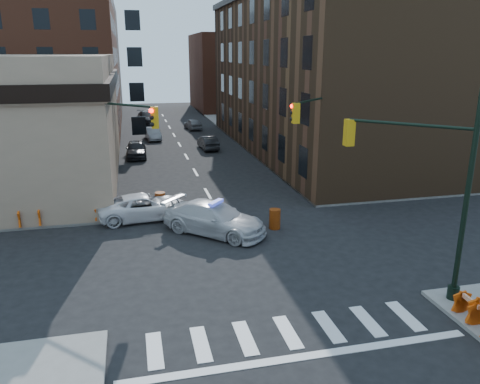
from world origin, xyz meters
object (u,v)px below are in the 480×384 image
pickup (144,207)px  barricade_nw_a (105,213)px  parked_car_wfar (153,134)px  parked_car_enear (208,143)px  barrel_bank (160,201)px  parked_car_wnear (136,149)px  police_car (215,218)px  pedestrian_b (30,207)px  pedestrian_a (75,200)px  barrel_road (275,219)px

pickup → barricade_nw_a: size_ratio=4.61×
parked_car_wfar → parked_car_enear: bearing=-58.6°
parked_car_enear → barrel_bank: 18.58m
pickup → parked_car_wnear: size_ratio=1.16×
pickup → parked_car_enear: size_ratio=1.28×
police_car → parked_car_wnear: (-3.64, 19.97, -0.07)m
parked_car_wfar → barricade_nw_a: (-4.00, -25.82, -0.09)m
parked_car_wfar → barricade_nw_a: parked_car_wfar is taller
police_car → barrel_bank: size_ratio=5.11×
police_car → pickup: police_car is taller
parked_car_enear → barricade_nw_a: parked_car_enear is taller
parked_car_wfar → pedestrian_b: size_ratio=2.04×
pedestrian_b → parked_car_wnear: bearing=81.4°
parked_car_wfar → barrel_bank: (-0.84, -24.25, -0.10)m
pedestrian_a → pedestrian_b: size_ratio=1.01×
pedestrian_a → barrel_road: pedestrian_a is taller
parked_car_enear → pedestrian_b: pedestrian_b is taller
parked_car_wnear → parked_car_enear: parked_car_wnear is taller
barrel_bank → parked_car_wfar: bearing=88.0°
barrel_bank → pedestrian_a: bearing=-173.1°
parked_car_wnear → parked_car_enear: size_ratio=1.10×
parked_car_wnear → parked_car_enear: (6.95, 2.14, -0.09)m
pedestrian_b → barricade_nw_a: (3.91, -0.30, -0.56)m
parked_car_wnear → police_car: bearing=-78.3°
parked_car_wfar → barrel_bank: parked_car_wfar is taller
parked_car_wnear → barrel_bank: bearing=-84.5°
parked_car_wfar → barrel_road: 29.21m
parked_car_wnear → barrel_road: (6.94, -20.03, -0.21)m
parked_car_enear → pedestrian_a: (-10.65, -18.22, 0.48)m
parked_car_wnear → parked_car_wfar: bearing=78.8°
pedestrian_b → barrel_road: pedestrian_b is taller
police_car → pedestrian_b: 10.13m
police_car → pickup: (-3.51, 3.13, -0.10)m
pedestrian_b → barrel_bank: pedestrian_b is taller
parked_car_enear → pedestrian_b: bearing=51.7°
police_car → barricade_nw_a: (-5.69, 2.90, -0.25)m
police_car → parked_car_wfar: (-1.69, 28.72, -0.17)m
parked_car_wnear → pedestrian_b: size_ratio=2.27×
pedestrian_a → parked_car_wfar: bearing=105.7°
pickup → parked_car_enear: bearing=-25.6°
pedestrian_b → barrel_road: 13.31m
pedestrian_a → barrel_bank: size_ratio=1.78×
parked_car_enear → barricade_nw_a: bearing=60.9°
parked_car_wfar → pedestrian_b: bearing=-113.0°
parked_car_wnear → pedestrian_a: size_ratio=2.24×
parked_car_wnear → barricade_nw_a: parked_car_wnear is taller
parked_car_enear → barrel_road: (-0.02, -22.16, -0.12)m
police_car → barrel_road: size_ratio=5.21×
pickup → barricade_nw_a: pickup is taller
parked_car_wnear → barrel_road: size_ratio=4.08×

